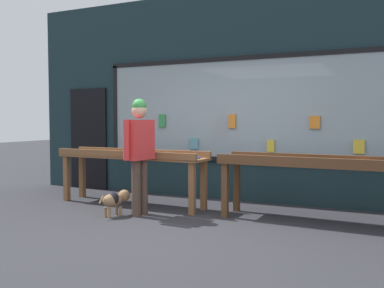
% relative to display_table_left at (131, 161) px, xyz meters
% --- Properties ---
extents(ground_plane, '(40.00, 40.00, 0.00)m').
position_rel_display_table_left_xyz_m(ground_plane, '(1.52, -1.17, -0.76)').
color(ground_plane, '#2D2D33').
extents(shopfront_facade, '(8.78, 0.29, 3.77)m').
position_rel_display_table_left_xyz_m(shopfront_facade, '(1.52, 1.22, 1.10)').
color(shopfront_facade, '#192D33').
rests_on(shopfront_facade, ground_plane).
extents(display_table_left, '(2.75, 0.68, 0.94)m').
position_rel_display_table_left_xyz_m(display_table_left, '(0.00, 0.00, 0.00)').
color(display_table_left, brown).
rests_on(display_table_left, ground_plane).
extents(display_table_right, '(2.75, 0.75, 0.95)m').
position_rel_display_table_left_xyz_m(display_table_right, '(3.04, 0.00, 0.01)').
color(display_table_right, brown).
rests_on(display_table_right, ground_plane).
extents(person_browsing, '(0.28, 0.68, 1.76)m').
position_rel_display_table_left_xyz_m(person_browsing, '(0.55, -0.62, 0.29)').
color(person_browsing, '#4C382D').
rests_on(person_browsing, ground_plane).
extents(small_dog, '(0.31, 0.53, 0.38)m').
position_rel_display_table_left_xyz_m(small_dog, '(0.24, -0.82, -0.50)').
color(small_dog, '#99724C').
rests_on(small_dog, ground_plane).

